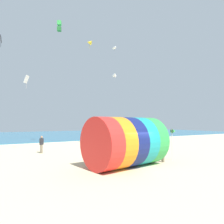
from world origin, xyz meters
TOP-DOWN VIEW (x-y plane):
  - ground_plane at (0.00, 0.00)m, footprint 120.00×120.00m
  - sea at (0.00, 41.26)m, footprint 120.00×40.00m
  - giant_inflatable_tube at (-0.02, 0.65)m, footprint 6.04×4.34m
  - kite_handler at (3.40, 0.48)m, footprint 0.42×0.37m
  - kite_white_diamond at (-5.36, 11.93)m, footprint 0.63×0.68m
  - kite_green_box at (-0.85, 15.64)m, footprint 0.70×0.70m
  - kite_white_delta at (8.46, 16.15)m, footprint 0.96×1.06m
  - kite_white_parafoil at (5.02, 10.63)m, footprint 0.43×0.94m
  - kite_black_diamond at (-7.85, 14.34)m, footprint 0.20×0.57m
  - kite_yellow_delta at (2.15, 12.20)m, footprint 0.89×0.85m
  - bystander_near_water at (3.92, 9.35)m, footprint 0.42×0.37m
  - bystander_mid_beach at (-4.00, 10.24)m, footprint 0.39×0.28m
  - beach_flag at (4.86, 0.66)m, footprint 0.47×0.36m

SIDE VIEW (x-z plane):
  - ground_plane at x=0.00m, z-range 0.00..0.00m
  - sea at x=0.00m, z-range 0.00..0.10m
  - bystander_near_water at x=3.92m, z-range 0.02..1.69m
  - kite_handler at x=3.40m, z-range 0.02..1.75m
  - bystander_mid_beach at x=-4.00m, z-range 0.03..1.80m
  - giant_inflatable_tube at x=-0.02m, z-range 0.00..3.54m
  - beach_flag at x=4.86m, z-range 1.01..3.61m
  - kite_white_diamond at x=-5.36m, z-range 7.09..8.55m
  - kite_white_delta at x=8.46m, z-range 10.33..11.67m
  - kite_black_diamond at x=-7.85m, z-range 11.98..13.37m
  - kite_white_parafoil at x=5.02m, z-range 12.67..13.15m
  - kite_yellow_delta at x=2.15m, z-range 13.04..14.17m
  - kite_green_box at x=-0.85m, z-range 15.77..17.27m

